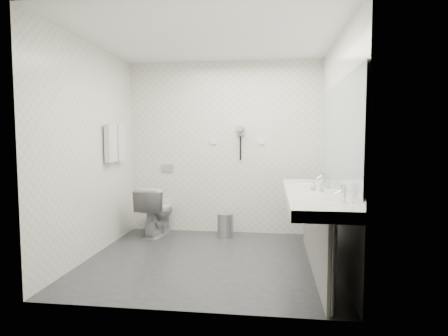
# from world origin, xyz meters

# --- Properties ---
(floor) EXTENTS (2.80, 2.80, 0.00)m
(floor) POSITION_xyz_m (0.00, 0.00, 0.00)
(floor) COLOR #2D2E33
(floor) RESTS_ON ground
(ceiling) EXTENTS (2.80, 2.80, 0.00)m
(ceiling) POSITION_xyz_m (0.00, 0.00, 2.50)
(ceiling) COLOR white
(ceiling) RESTS_ON wall_back
(wall_back) EXTENTS (2.80, 0.00, 2.80)m
(wall_back) POSITION_xyz_m (0.00, 1.30, 1.25)
(wall_back) COLOR white
(wall_back) RESTS_ON floor
(wall_front) EXTENTS (2.80, 0.00, 2.80)m
(wall_front) POSITION_xyz_m (0.00, -1.30, 1.25)
(wall_front) COLOR white
(wall_front) RESTS_ON floor
(wall_left) EXTENTS (0.00, 2.60, 2.60)m
(wall_left) POSITION_xyz_m (-1.40, 0.00, 1.25)
(wall_left) COLOR white
(wall_left) RESTS_ON floor
(wall_right) EXTENTS (0.00, 2.60, 2.60)m
(wall_right) POSITION_xyz_m (1.40, 0.00, 1.25)
(wall_right) COLOR white
(wall_right) RESTS_ON floor
(vanity_counter) EXTENTS (0.55, 2.20, 0.10)m
(vanity_counter) POSITION_xyz_m (1.12, -0.20, 0.80)
(vanity_counter) COLOR white
(vanity_counter) RESTS_ON floor
(vanity_panel) EXTENTS (0.03, 2.15, 0.75)m
(vanity_panel) POSITION_xyz_m (1.15, -0.20, 0.38)
(vanity_panel) COLOR gray
(vanity_panel) RESTS_ON floor
(vanity_post_near) EXTENTS (0.06, 0.06, 0.75)m
(vanity_post_near) POSITION_xyz_m (1.18, -1.24, 0.38)
(vanity_post_near) COLOR silver
(vanity_post_near) RESTS_ON floor
(vanity_post_far) EXTENTS (0.06, 0.06, 0.75)m
(vanity_post_far) POSITION_xyz_m (1.18, 0.84, 0.38)
(vanity_post_far) COLOR silver
(vanity_post_far) RESTS_ON floor
(mirror) EXTENTS (0.02, 2.20, 1.05)m
(mirror) POSITION_xyz_m (1.39, -0.20, 1.45)
(mirror) COLOR #B2BCC6
(mirror) RESTS_ON wall_right
(basin_near) EXTENTS (0.40, 0.31, 0.05)m
(basin_near) POSITION_xyz_m (1.12, -0.85, 0.83)
(basin_near) COLOR white
(basin_near) RESTS_ON vanity_counter
(basin_far) EXTENTS (0.40, 0.31, 0.05)m
(basin_far) POSITION_xyz_m (1.12, 0.45, 0.83)
(basin_far) COLOR white
(basin_far) RESTS_ON vanity_counter
(faucet_near) EXTENTS (0.04, 0.04, 0.15)m
(faucet_near) POSITION_xyz_m (1.32, -0.85, 0.92)
(faucet_near) COLOR silver
(faucet_near) RESTS_ON vanity_counter
(faucet_far) EXTENTS (0.04, 0.04, 0.15)m
(faucet_far) POSITION_xyz_m (1.32, 0.45, 0.92)
(faucet_far) COLOR silver
(faucet_far) RESTS_ON vanity_counter
(soap_bottle_a) EXTENTS (0.06, 0.06, 0.09)m
(soap_bottle_a) POSITION_xyz_m (1.21, -0.24, 0.90)
(soap_bottle_a) COLOR white
(soap_bottle_a) RESTS_ON vanity_counter
(soap_bottle_b) EXTENTS (0.08, 0.08, 0.10)m
(soap_bottle_b) POSITION_xyz_m (1.14, -0.12, 0.90)
(soap_bottle_b) COLOR white
(soap_bottle_b) RESTS_ON vanity_counter
(soap_bottle_c) EXTENTS (0.05, 0.05, 0.11)m
(soap_bottle_c) POSITION_xyz_m (1.22, -0.22, 0.90)
(soap_bottle_c) COLOR white
(soap_bottle_c) RESTS_ON vanity_counter
(glass_left) EXTENTS (0.08, 0.08, 0.11)m
(glass_left) POSITION_xyz_m (1.32, 0.05, 0.91)
(glass_left) COLOR silver
(glass_left) RESTS_ON vanity_counter
(glass_right) EXTENTS (0.07, 0.07, 0.11)m
(glass_right) POSITION_xyz_m (1.31, 0.18, 0.90)
(glass_right) COLOR silver
(glass_right) RESTS_ON vanity_counter
(toilet) EXTENTS (0.48, 0.74, 0.71)m
(toilet) POSITION_xyz_m (-0.93, 0.98, 0.35)
(toilet) COLOR white
(toilet) RESTS_ON floor
(flush_plate) EXTENTS (0.18, 0.02, 0.12)m
(flush_plate) POSITION_xyz_m (-0.85, 1.29, 0.95)
(flush_plate) COLOR #B2B5BA
(flush_plate) RESTS_ON wall_back
(pedal_bin) EXTENTS (0.25, 0.25, 0.32)m
(pedal_bin) POSITION_xyz_m (0.06, 1.00, 0.16)
(pedal_bin) COLOR #B2B5BA
(pedal_bin) RESTS_ON floor
(bin_lid) EXTENTS (0.23, 0.23, 0.02)m
(bin_lid) POSITION_xyz_m (0.06, 1.00, 0.33)
(bin_lid) COLOR #B2B5BA
(bin_lid) RESTS_ON pedal_bin
(towel_rail) EXTENTS (0.02, 0.62, 0.02)m
(towel_rail) POSITION_xyz_m (-1.35, 0.55, 1.55)
(towel_rail) COLOR silver
(towel_rail) RESTS_ON wall_left
(towel_near) EXTENTS (0.07, 0.24, 0.48)m
(towel_near) POSITION_xyz_m (-1.34, 0.41, 1.33)
(towel_near) COLOR silver
(towel_near) RESTS_ON towel_rail
(towel_far) EXTENTS (0.07, 0.24, 0.48)m
(towel_far) POSITION_xyz_m (-1.34, 0.69, 1.33)
(towel_far) COLOR silver
(towel_far) RESTS_ON towel_rail
(dryer_cradle) EXTENTS (0.10, 0.04, 0.14)m
(dryer_cradle) POSITION_xyz_m (0.25, 1.27, 1.50)
(dryer_cradle) COLOR gray
(dryer_cradle) RESTS_ON wall_back
(dryer_barrel) EXTENTS (0.08, 0.14, 0.08)m
(dryer_barrel) POSITION_xyz_m (0.25, 1.20, 1.53)
(dryer_barrel) COLOR gray
(dryer_barrel) RESTS_ON dryer_cradle
(dryer_cord) EXTENTS (0.02, 0.02, 0.35)m
(dryer_cord) POSITION_xyz_m (0.25, 1.26, 1.25)
(dryer_cord) COLOR black
(dryer_cord) RESTS_ON dryer_cradle
(switch_plate_a) EXTENTS (0.09, 0.02, 0.09)m
(switch_plate_a) POSITION_xyz_m (-0.15, 1.29, 1.35)
(switch_plate_a) COLOR white
(switch_plate_a) RESTS_ON wall_back
(switch_plate_b) EXTENTS (0.09, 0.02, 0.09)m
(switch_plate_b) POSITION_xyz_m (0.55, 1.29, 1.35)
(switch_plate_b) COLOR white
(switch_plate_b) RESTS_ON wall_back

